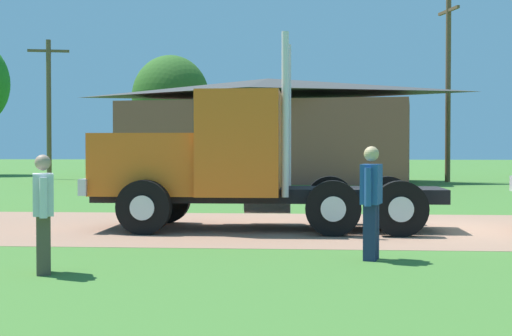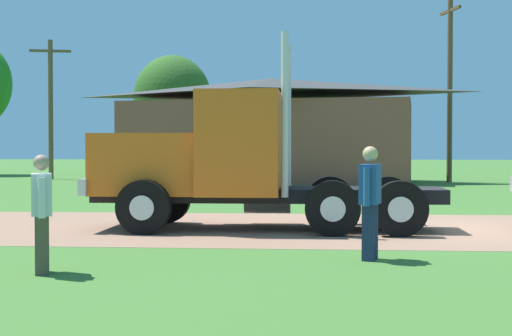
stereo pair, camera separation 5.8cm
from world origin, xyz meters
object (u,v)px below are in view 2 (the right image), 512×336
visitor_standing_near (370,198)px  shed_building (270,132)px  visitor_by_barrel (42,209)px  utility_pole_near (51,105)px  utility_pole_far (450,85)px  truck_foreground_white (225,165)px

visitor_standing_near → shed_building: size_ratio=0.11×
visitor_by_barrel → utility_pole_near: utility_pole_near is taller
utility_pole_far → utility_pole_near: bearing=175.1°
visitor_by_barrel → utility_pole_far: (10.17, 28.37, 3.95)m
shed_building → visitor_by_barrel: bearing=-92.5°
shed_building → utility_pole_far: size_ratio=1.69×
visitor_standing_near → utility_pole_far: size_ratio=0.19×
visitor_standing_near → utility_pole_near: (-15.21, 28.61, 3.11)m
visitor_standing_near → visitor_by_barrel: (-4.40, -1.58, -0.06)m
utility_pole_far → visitor_by_barrel: bearing=-109.7°
shed_building → utility_pole_near: size_ratio=2.04×
visitor_by_barrel → utility_pole_near: size_ratio=0.21×
truck_foreground_white → utility_pole_near: bearing=117.1°
shed_building → utility_pole_far: 9.24m
truck_foreground_white → shed_building: shed_building is taller
truck_foreground_white → visitor_standing_near: bearing=-57.1°
visitor_by_barrel → utility_pole_far: utility_pole_far is taller
visitor_by_barrel → utility_pole_near: (-10.81, 30.19, 3.17)m
utility_pole_far → shed_building: bearing=-178.6°
truck_foreground_white → visitor_standing_near: 4.94m
truck_foreground_white → visitor_by_barrel: (-1.73, -5.71, -0.46)m
utility_pole_near → utility_pole_far: utility_pole_far is taller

